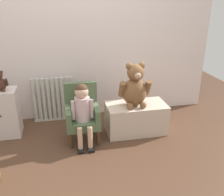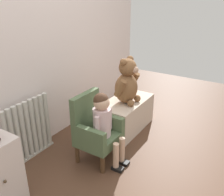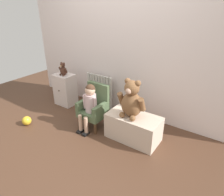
% 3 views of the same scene
% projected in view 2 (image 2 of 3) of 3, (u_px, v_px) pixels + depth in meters
% --- Properties ---
extents(ground_plane, '(6.00, 6.00, 0.00)m').
position_uv_depth(ground_plane, '(148.00, 178.00, 2.26)').
color(ground_plane, '#4F3323').
extents(back_wall, '(3.80, 0.05, 2.40)m').
position_uv_depth(back_wall, '(35.00, 31.00, 2.41)').
color(back_wall, silver).
rests_on(back_wall, ground_plane).
extents(radiator, '(0.56, 0.05, 0.61)m').
position_uv_depth(radiator, '(28.00, 130.00, 2.44)').
color(radiator, beige).
rests_on(radiator, ground_plane).
extents(child_armchair, '(0.38, 0.36, 0.67)m').
position_uv_depth(child_armchair, '(95.00, 129.00, 2.42)').
color(child_armchair, '#4F6442').
rests_on(child_armchair, ground_plane).
extents(child_figure, '(0.25, 0.35, 0.72)m').
position_uv_depth(child_figure, '(104.00, 119.00, 2.31)').
color(child_figure, beige).
rests_on(child_figure, ground_plane).
extents(low_bench, '(0.74, 0.39, 0.37)m').
position_uv_depth(low_bench, '(126.00, 114.00, 3.01)').
color(low_bench, beige).
rests_on(low_bench, ground_plane).
extents(large_teddy_bear, '(0.39, 0.27, 0.53)m').
position_uv_depth(large_teddy_bear, '(127.00, 83.00, 2.80)').
color(large_teddy_bear, brown).
rests_on(large_teddy_bear, low_bench).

